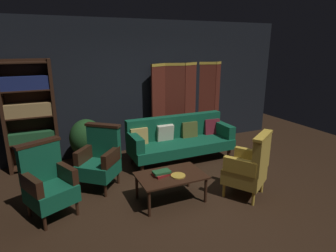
% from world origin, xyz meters
% --- Properties ---
extents(ground_plane, '(10.00, 10.00, 0.00)m').
position_xyz_m(ground_plane, '(0.00, 0.00, 0.00)').
color(ground_plane, black).
extents(back_wall, '(7.20, 0.10, 2.80)m').
position_xyz_m(back_wall, '(0.00, 2.45, 1.40)').
color(back_wall, black).
rests_on(back_wall, ground_plane).
extents(folding_screen, '(2.11, 0.41, 1.90)m').
position_xyz_m(folding_screen, '(1.28, 2.34, 0.99)').
color(folding_screen, '#5B2319').
rests_on(folding_screen, ground_plane).
extents(bookshelf, '(0.90, 0.32, 2.05)m').
position_xyz_m(bookshelf, '(-2.15, 2.19, 1.10)').
color(bookshelf, black).
rests_on(bookshelf, ground_plane).
extents(velvet_couch, '(2.12, 0.78, 0.88)m').
position_xyz_m(velvet_couch, '(0.55, 1.46, 0.46)').
color(velvet_couch, black).
rests_on(velvet_couch, ground_plane).
extents(coffee_table, '(1.00, 0.64, 0.42)m').
position_xyz_m(coffee_table, '(-0.29, 0.06, 0.37)').
color(coffee_table, black).
rests_on(coffee_table, ground_plane).
extents(armchair_gilt_accent, '(0.80, 0.80, 1.04)m').
position_xyz_m(armchair_gilt_accent, '(0.86, -0.31, 0.49)').
color(armchair_gilt_accent, gold).
rests_on(armchair_gilt_accent, ground_plane).
extents(armchair_wing_left, '(0.81, 0.81, 1.04)m').
position_xyz_m(armchair_wing_left, '(-1.16, 0.94, 0.49)').
color(armchair_wing_left, black).
rests_on(armchair_wing_left, ground_plane).
extents(armchair_wing_right, '(0.76, 0.76, 1.04)m').
position_xyz_m(armchair_wing_right, '(-1.97, 0.41, 0.49)').
color(armchair_wing_right, black).
rests_on(armchair_wing_right, ground_plane).
extents(potted_plant, '(0.64, 0.64, 0.93)m').
position_xyz_m(potted_plant, '(-1.22, 1.90, 0.54)').
color(potted_plant, brown).
rests_on(potted_plant, ground_plane).
extents(book_red_leather, '(0.29, 0.23, 0.03)m').
position_xyz_m(book_red_leather, '(-0.42, 0.10, 0.44)').
color(book_red_leather, maroon).
rests_on(book_red_leather, coffee_table).
extents(book_green_cloth, '(0.26, 0.16, 0.03)m').
position_xyz_m(book_green_cloth, '(-0.42, 0.10, 0.47)').
color(book_green_cloth, '#1E4C28').
rests_on(book_green_cloth, book_red_leather).
extents(brass_tray, '(0.22, 0.22, 0.02)m').
position_xyz_m(brass_tray, '(-0.21, -0.02, 0.43)').
color(brass_tray, gold).
rests_on(brass_tray, coffee_table).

